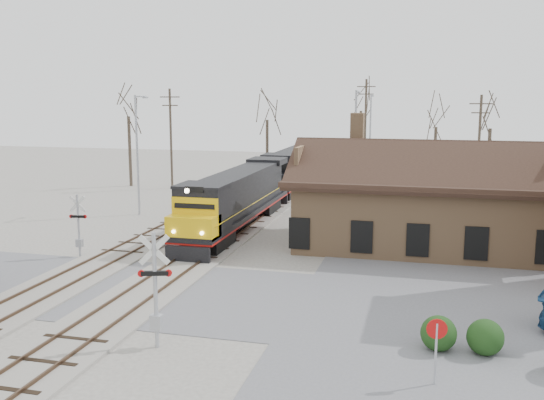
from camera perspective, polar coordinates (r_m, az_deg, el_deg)
The scene contains 23 objects.
ground at distance 28.96m, azimuth -11.61°, elevation -8.42°, with size 140.00×140.00×0.00m, color #A9A499.
road at distance 28.95m, azimuth -11.61°, elevation -8.40°, with size 60.00×9.00×0.03m, color slate.
track_main at distance 42.45m, azimuth -2.77°, elevation -2.32°, with size 3.40×90.00×0.24m.
track_siding at distance 43.96m, azimuth -8.38°, elevation -1.99°, with size 3.40×90.00×0.24m.
depot at distance 37.25m, azimuth 13.71°, elevation -0.62°, with size 15.20×9.31×7.90m.
locomotive_lead at distance 40.61m, azimuth -3.43°, elevation 0.09°, with size 2.73×18.30×4.06m.
locomotive_trailing at distance 58.39m, azimuth 2.13°, elevation 3.05°, with size 2.73×18.30×3.84m.
crossbuck_near at distance 22.14m, azimuth -10.90°, elevation -8.72°, with size 1.18×0.44×4.25m.
crossbuck_far at distance 35.55m, azimuth -17.74°, elevation -2.45°, with size 1.02×0.27×3.56m.
do_not_enter_sign at distance 19.85m, azimuth 15.22°, elevation -12.53°, with size 0.65×0.13×2.18m.
hedge_a at distance 22.74m, azimuth 15.41°, elevation -12.01°, with size 1.27×1.27×1.27m, color #193411.
hedge_b at distance 22.87m, azimuth 19.43°, elevation -12.09°, with size 1.28×1.28×1.28m, color #193411.
streetlight_a at distance 46.85m, azimuth -12.51°, elevation 4.76°, with size 0.25×2.04×9.02m.
streetlight_b at distance 48.54m, azimuth 7.85°, elevation 5.30°, with size 0.25×2.04×9.40m.
streetlight_c at distance 62.19m, azimuth 9.23°, elevation 6.10°, with size 0.25×2.04×9.14m.
utility_pole_a at distance 59.76m, azimuth -9.50°, elevation 5.89°, with size 2.00×0.24×9.65m.
utility_pole_b at distance 67.48m, azimuth 8.77°, elevation 6.81°, with size 2.00×0.24×10.75m.
utility_pole_c at distance 57.70m, azimuth 18.89°, elevation 5.07°, with size 2.00×0.24×9.07m.
tree_a at distance 62.06m, azimuth -13.40°, elevation 8.72°, with size 4.64×4.64×11.37m.
tree_b at distance 65.06m, azimuth -0.46°, elevation 8.48°, with size 4.30×4.30×10.53m.
tree_c at distance 72.28m, azimuth 8.39°, elevation 9.24°, with size 4.82×4.82×11.82m.
tree_d at distance 66.73m, azimuth 15.21°, elevation 7.44°, with size 3.81×3.81×9.33m.
tree_e at distance 60.34m, azimuth 19.90°, elevation 7.27°, with size 3.97×3.97×9.74m.
Camera 1 is at (12.26, -24.67, 8.93)m, focal length 40.00 mm.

